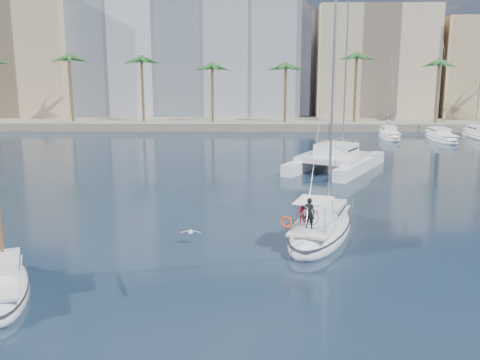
{
  "coord_description": "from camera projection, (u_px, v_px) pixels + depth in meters",
  "views": [
    {
      "loc": [
        0.52,
        -27.88,
        9.85
      ],
      "look_at": [
        -0.06,
        1.5,
        3.58
      ],
      "focal_mm": 40.0,
      "sensor_mm": 36.0,
      "label": 1
    }
  ],
  "objects": [
    {
      "name": "ground",
      "position": [
        241.0,
        249.0,
        29.33
      ],
      "size": [
        160.0,
        160.0,
        0.0
      ],
      "primitive_type": "plane",
      "color": "black",
      "rests_on": "ground"
    },
    {
      "name": "quay",
      "position": [
        247.0,
        123.0,
        88.85
      ],
      "size": [
        120.0,
        14.0,
        1.2
      ],
      "primitive_type": "cube",
      "color": "gray",
      "rests_on": "ground"
    },
    {
      "name": "building_modern",
      "position": [
        183.0,
        43.0,
        98.02
      ],
      "size": [
        42.0,
        16.0,
        28.0
      ],
      "primitive_type": "cube",
      "color": "silver",
      "rests_on": "ground"
    },
    {
      "name": "building_tan_left",
      "position": [
        13.0,
        60.0,
        95.32
      ],
      "size": [
        22.0,
        14.0,
        22.0
      ],
      "primitive_type": "cube",
      "color": "tan",
      "rests_on": "ground"
    },
    {
      "name": "building_beige",
      "position": [
        371.0,
        65.0,
        95.27
      ],
      "size": [
        20.0,
        14.0,
        20.0
      ],
      "primitive_type": "cube",
      "color": "#C7AD8F",
      "rests_on": "ground"
    },
    {
      "name": "palm_left",
      "position": [
        30.0,
        63.0,
        83.58
      ],
      "size": [
        3.6,
        3.6,
        12.3
      ],
      "color": "brown",
      "rests_on": "ground"
    },
    {
      "name": "palm_centre",
      "position": [
        247.0,
        63.0,
        82.92
      ],
      "size": [
        3.6,
        3.6,
        12.3
      ],
      "color": "brown",
      "rests_on": "ground"
    },
    {
      "name": "palm_right",
      "position": [
        468.0,
        63.0,
        82.26
      ],
      "size": [
        3.6,
        3.6,
        12.3
      ],
      "color": "brown",
      "rests_on": "ground"
    },
    {
      "name": "main_sloop",
      "position": [
        321.0,
        228.0,
        31.55
      ],
      "size": [
        6.23,
        10.32,
        14.62
      ],
      "rotation": [
        0.0,
        0.0,
        -0.34
      ],
      "color": "white",
      "rests_on": "ground"
    },
    {
      "name": "small_sloop",
      "position": [
        3.0,
        286.0,
        23.45
      ],
      "size": [
        4.68,
        7.39,
        10.16
      ],
      "rotation": [
        0.0,
        0.0,
        0.38
      ],
      "color": "white",
      "rests_on": "ground"
    },
    {
      "name": "catamaran",
      "position": [
        335.0,
        158.0,
        51.93
      ],
      "size": [
        11.25,
        13.68,
        17.83
      ],
      "rotation": [
        0.0,
        0.0,
        -0.5
      ],
      "color": "white",
      "rests_on": "ground"
    },
    {
      "name": "seagull",
      "position": [
        191.0,
        232.0,
        30.12
      ],
      "size": [
        1.17,
        0.5,
        0.22
      ],
      "color": "silver",
      "rests_on": "ground"
    },
    {
      "name": "moored_yacht_a",
      "position": [
        389.0,
        138.0,
        74.9
      ],
      "size": [
        3.37,
        9.52,
        11.9
      ],
      "primitive_type": null,
      "rotation": [
        0.0,
        0.0,
        -0.07
      ],
      "color": "white",
      "rests_on": "ground"
    },
    {
      "name": "moored_yacht_b",
      "position": [
        441.0,
        140.0,
        72.82
      ],
      "size": [
        3.32,
        10.83,
        13.72
      ],
      "primitive_type": null,
      "rotation": [
        0.0,
        0.0,
        -0.02
      ],
      "color": "white",
      "rests_on": "ground"
    }
  ]
}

